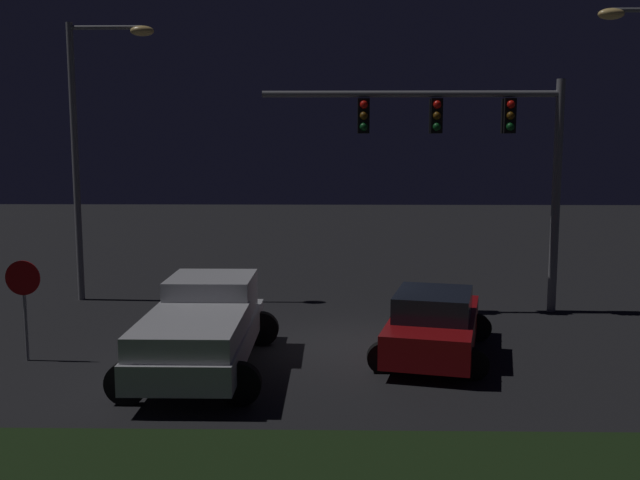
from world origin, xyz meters
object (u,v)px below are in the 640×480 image
object	(u,v)px
pickup_truck	(204,322)
street_lamp_left	(91,129)
traffic_signal_gantry	(470,138)
stop_sign	(24,291)
car_sedan	(434,324)

from	to	relation	value
pickup_truck	street_lamp_left	xyz separation A→B (m)	(-4.50, 6.66, 4.19)
pickup_truck	traffic_signal_gantry	size ratio (longest dim) A/B	0.65
street_lamp_left	stop_sign	world-z (taller)	street_lamp_left
car_sedan	street_lamp_left	bearing A→B (deg)	72.38
pickup_truck	traffic_signal_gantry	distance (m)	9.29
car_sedan	traffic_signal_gantry	bearing A→B (deg)	-5.94
pickup_truck	car_sedan	bearing A→B (deg)	-78.69
traffic_signal_gantry	stop_sign	size ratio (longest dim) A/B	3.73
traffic_signal_gantry	pickup_truck	bearing A→B (deg)	-140.46
pickup_truck	stop_sign	distance (m)	4.06
street_lamp_left	stop_sign	distance (m)	7.19
car_sedan	stop_sign	distance (m)	9.02
traffic_signal_gantry	stop_sign	distance (m)	12.06
car_sedan	traffic_signal_gantry	xyz separation A→B (m)	(1.53, 4.39, 4.16)
car_sedan	traffic_signal_gantry	world-z (taller)	traffic_signal_gantry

